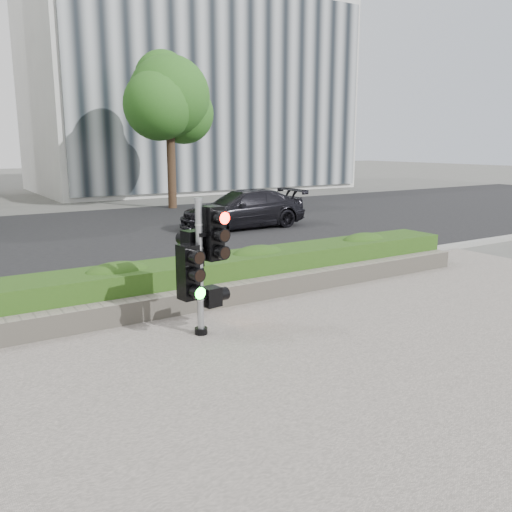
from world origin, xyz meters
The scene contains 10 objects.
ground centered at (0.00, 0.00, 0.00)m, with size 120.00×120.00×0.00m, color #51514C.
sidewalk centered at (0.00, -2.50, 0.01)m, with size 16.00×11.00×0.03m, color #9E9389.
road centered at (0.00, 10.00, 0.01)m, with size 60.00×13.00×0.02m, color black.
curb centered at (0.00, 3.15, 0.06)m, with size 60.00×0.25×0.12m, color gray.
stone_wall centered at (0.00, 1.90, 0.20)m, with size 12.00×0.32×0.34m, color gray.
hedge centered at (0.00, 2.55, 0.37)m, with size 12.00×1.00×0.68m, color #4A7825.
building_right centered at (11.00, 25.00, 6.00)m, with size 18.00×10.00×12.00m, color #B7B7B2.
tree_right centered at (5.48, 15.55, 4.48)m, with size 4.10×3.58×6.53m.
traffic_signal centered at (-0.56, 0.84, 1.12)m, with size 0.70×0.55×1.96m.
car_dark centered at (5.16, 9.13, 0.64)m, with size 1.72×4.24×1.23m, color black.
Camera 1 is at (-3.90, -5.85, 2.72)m, focal length 38.00 mm.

